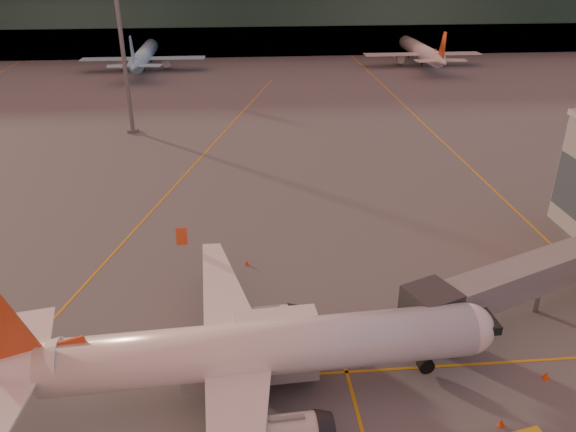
{
  "coord_description": "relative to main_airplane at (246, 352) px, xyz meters",
  "views": [
    {
      "loc": [
        -2.16,
        -26.59,
        28.46
      ],
      "look_at": [
        2.12,
        21.35,
        5.0
      ],
      "focal_mm": 35.0,
      "sensor_mm": 36.0,
      "label": 1
    }
  ],
  "objects": [
    {
      "name": "ground",
      "position": [
        2.29,
        -3.6,
        -3.54
      ],
      "size": [
        600.0,
        600.0,
        0.0
      ],
      "primitive_type": "plane",
      "color": "#4C4F54",
      "rests_on": "ground"
    },
    {
      "name": "taxi_markings",
      "position": [
        -5.03,
        40.88,
        -3.54
      ],
      "size": [
        100.12,
        173.0,
        0.01
      ],
      "color": "#C98D12",
      "rests_on": "ground"
    },
    {
      "name": "terminal",
      "position": [
        2.29,
        138.19,
        5.22
      ],
      "size": [
        400.0,
        20.0,
        17.6
      ],
      "color": "#19382D",
      "rests_on": "ground"
    },
    {
      "name": "mast_west_near",
      "position": [
        -17.71,
        62.4,
        11.32
      ],
      "size": [
        2.4,
        2.4,
        25.6
      ],
      "color": "slate",
      "rests_on": "ground"
    },
    {
      "name": "distant_aircraft_row",
      "position": [
        -18.71,
        114.4,
        -3.54
      ],
      "size": [
        290.0,
        34.0,
        13.0
      ],
      "color": "#90D2F1",
      "rests_on": "ground"
    },
    {
      "name": "main_airplane",
      "position": [
        0.0,
        0.0,
        0.0
      ],
      "size": [
        36.14,
        32.56,
        10.91
      ],
      "rotation": [
        0.0,
        0.0,
        0.06
      ],
      "color": "white",
      "rests_on": "ground"
    },
    {
      "name": "jet_bridge",
      "position": [
        26.06,
        8.13,
        0.25
      ],
      "size": [
        26.95,
        13.59,
        5.54
      ],
      "color": "slate",
      "rests_on": "ground"
    },
    {
      "name": "catering_truck",
      "position": [
        2.24,
        2.14,
        -0.89
      ],
      "size": [
        6.17,
        3.06,
        4.66
      ],
      "rotation": [
        0.0,
        0.0,
        0.07
      ],
      "color": "#A53017",
      "rests_on": "ground"
    },
    {
      "name": "cone_nose",
      "position": [
        21.58,
        -0.55,
        -3.25
      ],
      "size": [
        0.48,
        0.48,
        0.62
      ],
      "color": "#DF440B",
      "rests_on": "ground"
    },
    {
      "name": "cone_wing_left",
      "position": [
        0.29,
        17.41,
        -3.29
      ],
      "size": [
        0.42,
        0.42,
        0.53
      ],
      "color": "#DF440B",
      "rests_on": "ground"
    },
    {
      "name": "cone_fwd",
      "position": [
        16.43,
        -4.54,
        -3.28
      ],
      "size": [
        0.44,
        0.44,
        0.56
      ],
      "color": "#DF440B",
      "rests_on": "ground"
    }
  ]
}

